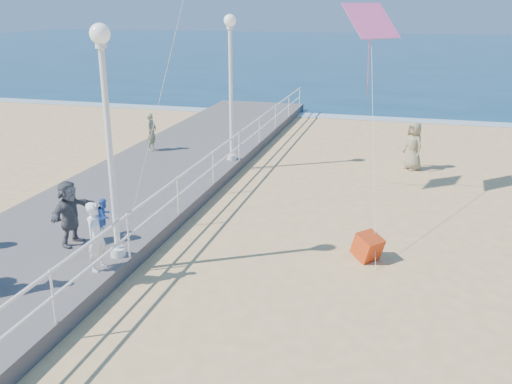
% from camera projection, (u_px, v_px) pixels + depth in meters
% --- Properties ---
extents(ground, '(160.00, 160.00, 0.00)m').
position_uv_depth(ground, '(343.00, 300.00, 12.35)').
color(ground, '#E9BF7A').
rests_on(ground, ground).
extents(ocean, '(160.00, 90.00, 0.05)m').
position_uv_depth(ocean, '(405.00, 52.00, 71.84)').
color(ocean, '#0D3250').
rests_on(ocean, ground).
extents(surf_line, '(160.00, 1.20, 0.04)m').
position_uv_depth(surf_line, '(388.00, 119.00, 31.11)').
color(surf_line, silver).
rests_on(surf_line, ground).
extents(boardwalk, '(5.00, 44.00, 0.40)m').
position_uv_depth(boardwalk, '(41.00, 253.00, 14.14)').
color(boardwalk, '#68625E').
rests_on(boardwalk, ground).
extents(railing, '(0.05, 42.00, 0.55)m').
position_uv_depth(railing, '(127.00, 224.00, 13.20)').
color(railing, white).
rests_on(railing, boardwalk).
extents(lamp_post_mid, '(0.44, 0.44, 5.32)m').
position_uv_depth(lamp_post_mid, '(107.00, 120.00, 12.51)').
color(lamp_post_mid, white).
rests_on(lamp_post_mid, boardwalk).
extents(lamp_post_far, '(0.44, 0.44, 5.32)m').
position_uv_depth(lamp_post_far, '(231.00, 73.00, 20.75)').
color(lamp_post_far, white).
rests_on(lamp_post_far, boardwalk).
extents(woman_holding_toddler, '(0.44, 0.62, 1.60)m').
position_uv_depth(woman_holding_toddler, '(97.00, 236.00, 12.62)').
color(woman_holding_toddler, white).
rests_on(woman_holding_toddler, boardwalk).
extents(toddler_held, '(0.34, 0.42, 0.80)m').
position_uv_depth(toddler_held, '(104.00, 216.00, 12.57)').
color(toddler_held, blue).
rests_on(toddler_held, boardwalk).
extents(spectator_5, '(0.68, 1.58, 1.65)m').
position_uv_depth(spectator_5, '(70.00, 213.00, 13.95)').
color(spectator_5, '#525357').
rests_on(spectator_5, boardwalk).
extents(spectator_6, '(0.39, 0.57, 1.54)m').
position_uv_depth(spectator_6, '(151.00, 132.00, 22.86)').
color(spectator_6, '#9A9A6A').
rests_on(spectator_6, boardwalk).
extents(beach_walker_c, '(1.01, 1.07, 1.84)m').
position_uv_depth(beach_walker_c, '(414.00, 146.00, 21.62)').
color(beach_walker_c, gray).
rests_on(beach_walker_c, ground).
extents(box_kite, '(0.90, 0.88, 0.74)m').
position_uv_depth(box_kite, '(367.00, 249.00, 14.15)').
color(box_kite, red).
rests_on(box_kite, ground).
extents(kite_diamond_pink, '(1.84, 1.82, 1.01)m').
position_uv_depth(kite_diamond_pink, '(371.00, 21.00, 17.22)').
color(kite_diamond_pink, '#E65494').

